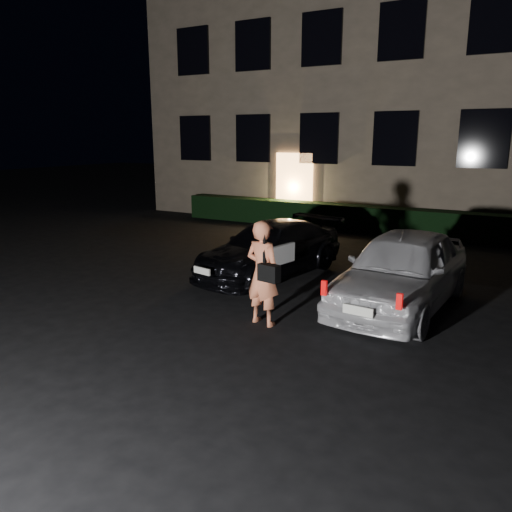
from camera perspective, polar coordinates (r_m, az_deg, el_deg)
The scene contains 6 objects.
ground at distance 7.47m, azimuth -6.94°, elevation -10.88°, with size 80.00×80.00×0.00m, color black.
building at distance 21.06m, azimuth 18.97°, elevation 20.82°, with size 20.00×8.11×12.00m.
hedge at distance 16.69m, azimuth 14.68°, elevation 3.94°, with size 15.00×0.70×0.85m, color black.
sedan at distance 11.28m, azimuth 1.64°, elevation 0.79°, with size 2.45×4.32×1.18m.
hatch at distance 9.45m, azimuth 16.34°, elevation -1.51°, with size 2.00×4.30×1.42m.
man at distance 8.20m, azimuth 0.82°, elevation -1.94°, with size 0.74×0.53×1.77m.
Camera 1 is at (4.06, -5.47, 3.07)m, focal length 35.00 mm.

